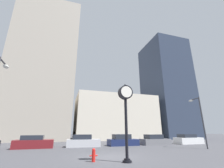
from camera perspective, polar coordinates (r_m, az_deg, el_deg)
name	(u,v)px	position (r m, az deg, el deg)	size (l,w,h in m)	color
ground_plane	(109,157)	(12.09, -1.11, -26.05)	(200.00, 200.00, 0.00)	#424247
building_tall_tower	(45,70)	(38.44, -24.09, 4.99)	(13.37, 12.00, 31.03)	#ADA393
building_storefront_row	(114,118)	(37.38, 0.64, -12.80)	(18.25, 12.00, 9.76)	beige
building_glass_modern	(166,88)	(46.42, 19.89, -1.49)	(10.47, 12.00, 27.58)	#2D384C
street_clock	(126,105)	(10.14, 5.21, -7.93)	(0.95, 0.55, 4.91)	black
car_maroon	(34,143)	(19.82, -27.63, -19.16)	(4.09, 2.01, 1.37)	maroon
car_silver	(83,141)	(19.75, -10.94, -20.71)	(4.03, 1.95, 1.41)	#BCBCC1
car_navy	(123,141)	(21.05, 4.06, -20.76)	(3.95, 1.98, 1.41)	#19234C
car_grey	(155,140)	(23.14, 15.96, -19.94)	(4.15, 1.97, 1.36)	slate
car_white	(188,140)	(26.45, 27.00, -18.36)	(4.13, 1.99, 1.37)	silver
fire_hydrant_near	(94,155)	(10.31, -7.02, -25.21)	(0.50, 0.22, 0.77)	red
street_lamp_right	(198,113)	(20.24, 30.06, -9.59)	(0.36, 1.57, 5.58)	#38383D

